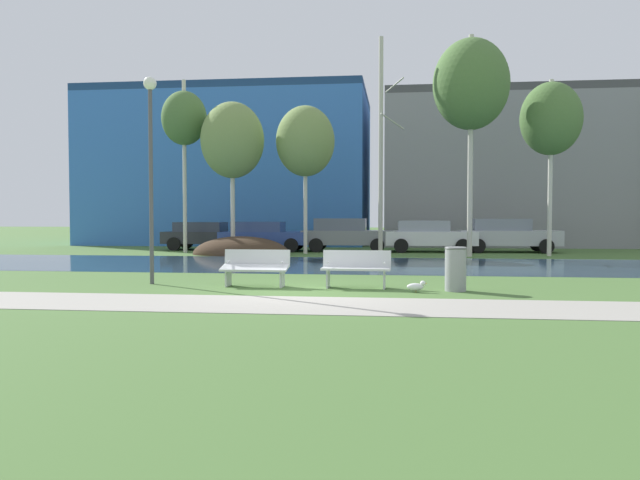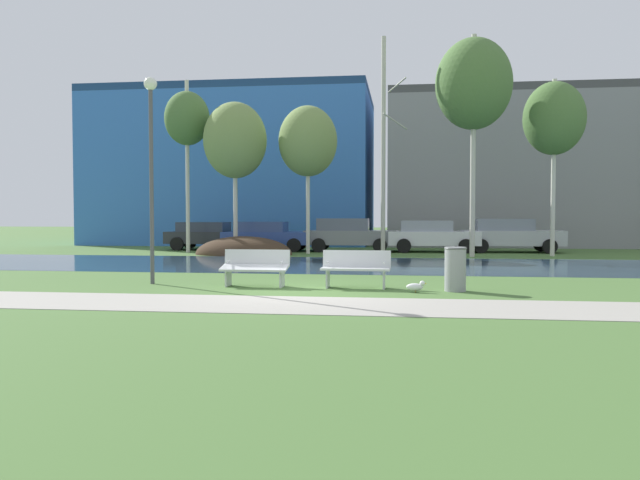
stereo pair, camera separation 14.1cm
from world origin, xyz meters
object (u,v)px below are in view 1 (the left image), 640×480
object	(u,v)px
trash_bin	(456,268)
streetlamp	(151,145)
parked_sedan_second_blue	(264,235)
parked_wagon_fourth_white	(429,235)
parked_van_nearest_dark	(206,235)
seagull	(416,286)
parked_hatch_third_grey	(346,234)
parked_suv_fifth_silver	(506,235)
bench_left	(255,267)
bench_right	(356,268)

from	to	relation	value
trash_bin	streetlamp	world-z (taller)	streetlamp
parked_sedan_second_blue	parked_wagon_fourth_white	world-z (taller)	parked_wagon_fourth_white
parked_van_nearest_dark	parked_wagon_fourth_white	world-z (taller)	parked_wagon_fourth_white
trash_bin	parked_sedan_second_blue	size ratio (longest dim) A/B	0.24
seagull	parked_wagon_fourth_white	xyz separation A→B (m)	(1.01, 15.27, 0.63)
trash_bin	streetlamp	size ratio (longest dim) A/B	0.20
parked_hatch_third_grey	parked_suv_fifth_silver	size ratio (longest dim) A/B	0.95
bench_left	parked_van_nearest_dark	bearing A→B (deg)	111.36
streetlamp	parked_sedan_second_blue	xyz separation A→B (m)	(-0.23, 14.21, -2.67)
bench_left	parked_suv_fifth_silver	world-z (taller)	parked_suv_fifth_silver
bench_left	parked_wagon_fourth_white	xyz separation A→B (m)	(4.78, 14.58, 0.29)
bench_left	trash_bin	size ratio (longest dim) A/B	1.63
seagull	parked_van_nearest_dark	distance (m)	18.41
parked_sedan_second_blue	parked_wagon_fourth_white	size ratio (longest dim) A/B	1.01
parked_sedan_second_blue	parked_hatch_third_grey	size ratio (longest dim) A/B	0.99
bench_left	trash_bin	distance (m)	4.65
bench_right	streetlamp	size ratio (longest dim) A/B	0.32
bench_right	parked_hatch_third_grey	size ratio (longest dim) A/B	0.38
parked_wagon_fourth_white	seagull	bearing A→B (deg)	-93.80
seagull	parked_van_nearest_dark	xyz separation A→B (m)	(-9.63, 15.68, 0.59)
parked_van_nearest_dark	parked_suv_fifth_silver	size ratio (longest dim) A/B	0.92
parked_van_nearest_dark	parked_suv_fifth_silver	bearing A→B (deg)	-0.86
parked_suv_fifth_silver	streetlamp	bearing A→B (deg)	-126.89
parked_wagon_fourth_white	trash_bin	bearing A→B (deg)	-90.53
trash_bin	parked_hatch_third_grey	distance (m)	15.34
parked_sedan_second_blue	parked_suv_fifth_silver	distance (m)	11.16
trash_bin	parked_sedan_second_blue	distance (m)	16.58
seagull	parked_sedan_second_blue	xyz separation A→B (m)	(-6.65, 15.13, 0.61)
seagull	parked_van_nearest_dark	bearing A→B (deg)	121.54
parked_wagon_fourth_white	parked_hatch_third_grey	bearing A→B (deg)	-179.63
bench_left	streetlamp	xyz separation A→B (m)	(-2.65, 0.23, 2.93)
streetlamp	parked_sedan_second_blue	bearing A→B (deg)	90.94
seagull	parked_wagon_fourth_white	size ratio (longest dim) A/B	0.11
parked_hatch_third_grey	parked_suv_fifth_silver	world-z (taller)	parked_hatch_third_grey
parked_van_nearest_dark	parked_suv_fifth_silver	distance (m)	14.14
bench_left	parked_van_nearest_dark	distance (m)	16.10
trash_bin	seagull	bearing A→B (deg)	-158.12
parked_sedan_second_blue	parked_wagon_fourth_white	bearing A→B (deg)	1.06
streetlamp	parked_van_nearest_dark	bearing A→B (deg)	102.27
parked_wagon_fourth_white	parked_sedan_second_blue	bearing A→B (deg)	-178.94
parked_wagon_fourth_white	bench_right	bearing A→B (deg)	-99.27
streetlamp	parked_van_nearest_dark	size ratio (longest dim) A/B	1.23
streetlamp	parked_hatch_third_grey	world-z (taller)	streetlamp
bench_right	trash_bin	xyz separation A→B (m)	(2.24, -0.34, 0.04)
parked_suv_fifth_silver	trash_bin	bearing A→B (deg)	-103.51
streetlamp	parked_hatch_third_grey	size ratio (longest dim) A/B	1.20
bench_right	bench_left	bearing A→B (deg)	180.00
bench_right	parked_van_nearest_dark	distance (m)	17.12
bench_right	parked_hatch_third_grey	distance (m)	14.63
bench_right	parked_wagon_fourth_white	distance (m)	14.78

